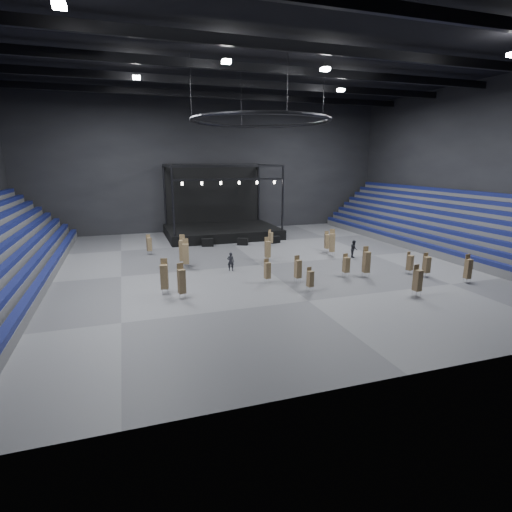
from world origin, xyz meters
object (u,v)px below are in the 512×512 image
object	(u,v)px
chair_stack_3	(271,237)
chair_stack_0	(468,268)
chair_stack_12	(268,249)
man_center	(231,262)
chair_stack_15	(186,253)
flight_case_left	(208,242)
stage	(220,224)
chair_stack_10	(149,244)
chair_stack_14	(182,281)
chair_stack_9	(332,242)
chair_stack_6	(164,276)
chair_stack_16	(427,264)
chair_stack_2	(310,278)
chair_stack_17	(366,261)
chair_stack_13	(346,264)
crew_member	(354,249)
chair_stack_8	(410,262)
chair_stack_1	(418,280)
chair_stack_7	(298,268)
flight_case_mid	(243,242)
chair_stack_11	(182,250)
chair_stack_5	(327,241)
chair_stack_4	(267,270)
flight_case_right	(275,240)

from	to	relation	value
chair_stack_3	chair_stack_0	bearing A→B (deg)	-86.07
chair_stack_3	chair_stack_12	bearing A→B (deg)	-136.94
man_center	chair_stack_15	bearing A→B (deg)	-11.95
flight_case_left	chair_stack_0	xyz separation A→B (m)	(17.03, -20.46, 0.75)
stage	chair_stack_10	size ratio (longest dim) A/B	6.65
chair_stack_14	man_center	xyz separation A→B (m)	(5.18, 6.07, -0.48)
chair_stack_9	chair_stack_10	world-z (taller)	chair_stack_9
chair_stack_6	chair_stack_16	xyz separation A→B (m)	(21.41, -2.35, -0.27)
chair_stack_2	chair_stack_17	bearing A→B (deg)	5.70
stage	man_center	bearing A→B (deg)	-100.33
chair_stack_13	crew_member	world-z (taller)	chair_stack_13
chair_stack_9	chair_stack_12	bearing A→B (deg)	-157.62
chair_stack_8	chair_stack_1	bearing A→B (deg)	-144.11
chair_stack_0	man_center	xyz separation A→B (m)	(-17.17, 9.43, -0.36)
chair_stack_7	chair_stack_15	bearing A→B (deg)	130.50
chair_stack_13	chair_stack_9	bearing A→B (deg)	65.38
flight_case_left	chair_stack_13	distance (m)	18.08
flight_case_mid	chair_stack_0	world-z (taller)	chair_stack_0
chair_stack_0	chair_stack_7	size ratio (longest dim) A/B	1.06
chair_stack_11	chair_stack_5	bearing A→B (deg)	21.78
chair_stack_2	chair_stack_4	size ratio (longest dim) A/B	0.93
flight_case_left	chair_stack_12	size ratio (longest dim) A/B	0.57
chair_stack_14	chair_stack_15	xyz separation A→B (m)	(1.52, 8.14, 0.09)
chair_stack_2	chair_stack_1	bearing A→B (deg)	-38.64
chair_stack_0	chair_stack_4	xyz separation A→B (m)	(-15.28, 5.07, -0.16)
chair_stack_8	chair_stack_15	xyz separation A→B (m)	(-18.07, 7.97, 0.36)
flight_case_mid	chair_stack_1	size ratio (longest dim) A/B	0.52
flight_case_mid	flight_case_right	distance (m)	3.98
chair_stack_3	chair_stack_16	bearing A→B (deg)	-88.09
chair_stack_9	chair_stack_15	distance (m)	15.07
chair_stack_13	chair_stack_14	world-z (taller)	chair_stack_14
chair_stack_4	crew_member	bearing A→B (deg)	17.80
flight_case_right	chair_stack_10	world-z (taller)	chair_stack_10
stage	chair_stack_9	distance (m)	17.11
chair_stack_10	chair_stack_14	bearing A→B (deg)	-99.93
chair_stack_8	chair_stack_11	distance (m)	20.45
chair_stack_11	chair_stack_16	size ratio (longest dim) A/B	1.39
chair_stack_4	chair_stack_14	size ratio (longest dim) A/B	0.77
chair_stack_10	man_center	bearing A→B (deg)	-68.79
flight_case_left	chair_stack_15	distance (m)	9.77
chair_stack_16	chair_stack_17	bearing A→B (deg)	159.11
stage	chair_stack_4	size ratio (longest dim) A/B	7.08
chair_stack_11	chair_stack_15	xyz separation A→B (m)	(0.14, -1.32, -0.04)
chair_stack_4	flight_case_right	bearing A→B (deg)	58.91
chair_stack_0	chair_stack_10	world-z (taller)	chair_stack_0
chair_stack_17	chair_stack_2	bearing A→B (deg)	-162.60
chair_stack_3	chair_stack_5	xyz separation A→B (m)	(4.63, -4.98, 0.20)
chair_stack_1	chair_stack_17	world-z (taller)	chair_stack_17
chair_stack_2	chair_stack_4	distance (m)	3.82
chair_stack_6	chair_stack_12	size ratio (longest dim) A/B	1.13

